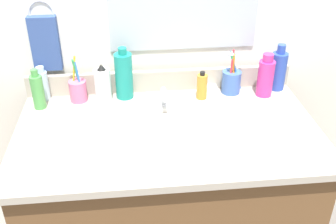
% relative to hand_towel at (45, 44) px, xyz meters
% --- Properties ---
extents(vanity_cabinet, '(1.06, 0.58, 0.75)m').
position_rel_hand_towel_xyz_m(vanity_cabinet, '(0.45, -0.32, -0.62)').
color(vanity_cabinet, brown).
rests_on(vanity_cabinet, ground_plane).
extents(countertop, '(1.10, 0.63, 0.03)m').
position_rel_hand_towel_xyz_m(countertop, '(0.45, -0.32, -0.23)').
color(countertop, '#B2A899').
rests_on(countertop, vanity_cabinet).
extents(backsplash, '(1.10, 0.02, 0.09)m').
position_rel_hand_towel_xyz_m(backsplash, '(0.45, -0.02, -0.17)').
color(backsplash, '#B2A899').
rests_on(backsplash, countertop).
extents(back_wall, '(2.20, 0.04, 1.30)m').
position_rel_hand_towel_xyz_m(back_wall, '(0.45, 0.04, -0.35)').
color(back_wall, white).
rests_on(back_wall, ground_plane).
extents(towel_ring, '(0.10, 0.01, 0.10)m').
position_rel_hand_towel_xyz_m(towel_ring, '(0.00, 0.02, 0.12)').
color(towel_ring, silver).
extents(hand_towel, '(0.11, 0.04, 0.22)m').
position_rel_hand_towel_xyz_m(hand_towel, '(0.00, 0.00, 0.00)').
color(hand_towel, '#334C8C').
extents(sink_basin, '(0.34, 0.34, 0.11)m').
position_rel_hand_towel_xyz_m(sink_basin, '(0.46, -0.36, -0.25)').
color(sink_basin, white).
rests_on(sink_basin, countertop).
extents(faucet, '(0.16, 0.10, 0.08)m').
position_rel_hand_towel_xyz_m(faucet, '(0.46, -0.17, -0.19)').
color(faucet, silver).
rests_on(faucet, countertop).
extents(bottle_soap_pink, '(0.07, 0.07, 0.18)m').
position_rel_hand_towel_xyz_m(bottle_soap_pink, '(0.88, -0.11, -0.14)').
color(bottle_soap_pink, '#D8338C').
rests_on(bottle_soap_pink, countertop).
extents(bottle_toner_green, '(0.05, 0.05, 0.16)m').
position_rel_hand_towel_xyz_m(bottle_toner_green, '(-0.03, -0.12, -0.15)').
color(bottle_toner_green, '#4C9E4C').
rests_on(bottle_toner_green, countertop).
extents(bottle_oil_amber, '(0.04, 0.04, 0.12)m').
position_rel_hand_towel_xyz_m(bottle_oil_amber, '(0.61, -0.11, -0.17)').
color(bottle_oil_amber, gold).
rests_on(bottle_oil_amber, countertop).
extents(bottle_gel_clear, '(0.05, 0.05, 0.14)m').
position_rel_hand_towel_xyz_m(bottle_gel_clear, '(-0.03, -0.05, -0.15)').
color(bottle_gel_clear, silver).
rests_on(bottle_gel_clear, countertop).
extents(bottle_lotion_white, '(0.07, 0.07, 0.16)m').
position_rel_hand_towel_xyz_m(bottle_lotion_white, '(0.22, -0.08, -0.15)').
color(bottle_lotion_white, white).
rests_on(bottle_lotion_white, countertop).
extents(bottle_mouthwash_teal, '(0.07, 0.07, 0.22)m').
position_rel_hand_towel_xyz_m(bottle_mouthwash_teal, '(0.30, -0.07, -0.12)').
color(bottle_mouthwash_teal, teal).
rests_on(bottle_mouthwash_teal, countertop).
extents(bottle_shampoo_blue, '(0.07, 0.07, 0.20)m').
position_rel_hand_towel_xyz_m(bottle_shampoo_blue, '(0.95, -0.06, -0.13)').
color(bottle_shampoo_blue, '#2D4CB2').
rests_on(bottle_shampoo_blue, countertop).
extents(cup_blue_plastic, '(0.09, 0.09, 0.19)m').
position_rel_hand_towel_xyz_m(cup_blue_plastic, '(0.75, -0.07, -0.17)').
color(cup_blue_plastic, '#3F66B7').
rests_on(cup_blue_plastic, countertop).
extents(cup_pink, '(0.07, 0.09, 0.20)m').
position_rel_hand_towel_xyz_m(cup_pink, '(0.11, -0.08, -0.17)').
color(cup_pink, '#D16693').
rests_on(cup_pink, countertop).
extents(soap_bar, '(0.06, 0.04, 0.02)m').
position_rel_hand_towel_xyz_m(soap_bar, '(0.66, -0.06, -0.21)').
color(soap_bar, white).
rests_on(soap_bar, countertop).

